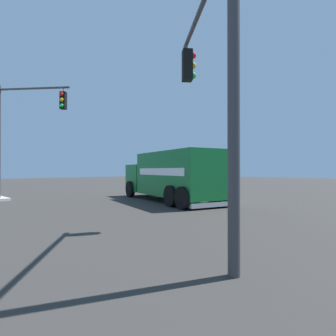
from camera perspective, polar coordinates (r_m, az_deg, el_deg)
The scene contains 4 objects.
ground_plane at distance 15.59m, azimuth 4.94°, elevation -6.70°, with size 100.00×100.00×0.00m, color #33302D.
delivery_truck at distance 15.32m, azimuth 0.88°, elevation -1.54°, with size 8.26×4.74×2.66m.
traffic_light_primary at distance 17.70m, azimuth -28.10°, elevation 8.05°, with size 3.36×2.75×6.35m.
traffic_light_secondary at distance 6.36m, azimuth 8.73°, elevation 19.71°, with size 3.60×2.88×5.90m.
Camera 1 is at (-9.99, 11.85, 1.71)m, focal length 29.70 mm.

